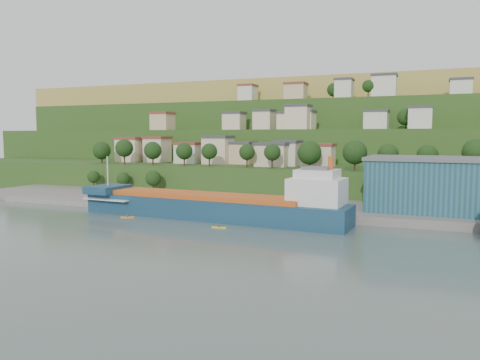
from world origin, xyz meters
The scene contains 10 objects.
ground centered at (0.00, 0.00, 0.00)m, with size 500.00×500.00×0.00m, color #465552.
quay centered at (20.00, 28.00, 0.00)m, with size 220.00×26.00×4.00m, color slate.
pebble_beach centered at (-55.00, 22.00, 0.00)m, with size 40.00×18.00×2.40m, color slate.
hillside centered at (-0.01, 168.72, 0.07)m, with size 360.00×210.91×96.00m.
cargo_ship_near centered at (-2.60, 10.20, 2.76)m, with size 67.82×14.77×17.29m.
warehouse centered at (44.91, 29.08, 8.43)m, with size 31.52×19.86×12.80m.
caravan centered at (-48.28, 23.54, 2.63)m, with size 6.15×2.56×2.87m, color white.
dinghy centered at (-46.41, 17.46, 1.63)m, with size 4.32×1.62×0.86m, color silver.
kayak_orange centered at (-23.74, 3.37, 0.25)m, with size 3.31×1.79×0.83m.
kayak_yellow centered at (2.16, 0.21, 0.24)m, with size 3.31×0.81×0.82m.
Camera 1 is at (43.63, -89.91, 19.83)m, focal length 35.00 mm.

